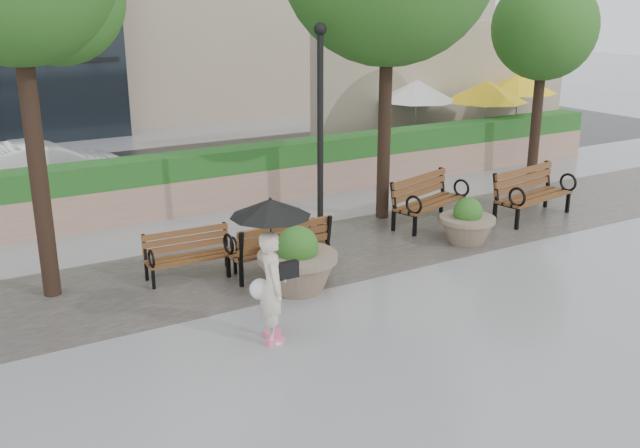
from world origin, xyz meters
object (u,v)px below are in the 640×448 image
bench_1 (191,264)px  bench_3 (429,210)px  bench_2 (279,257)px  lamppost (320,150)px  planter_left (298,266)px  pedestrian (271,256)px  planter_right (467,225)px  car_right (43,169)px  bench_4 (532,204)px

bench_1 → bench_3: (5.55, 0.36, 0.06)m
bench_2 → lamppost: lamppost is taller
planter_left → pedestrian: (-1.17, -1.39, 0.82)m
planter_right → lamppost: 3.29m
bench_1 → car_right: car_right is taller
planter_right → lamppost: bearing=149.3°
lamppost → pedestrian: 4.35m
pedestrian → lamppost: bearing=-21.5°
car_right → bench_1: bearing=-176.4°
bench_2 → pedestrian: size_ratio=0.90×
planter_right → pedestrian: (-5.25, -1.82, 0.90)m
lamppost → car_right: 7.79m
planter_right → car_right: car_right is taller
planter_right → planter_left: bearing=-173.9°
bench_4 → lamppost: lamppost is taller
bench_1 → car_right: size_ratio=0.38×
bench_1 → planter_right: (5.41, -1.01, 0.12)m
bench_2 → bench_4: bench_4 is taller
bench_1 → car_right: bearing=101.6°
planter_right → car_right: size_ratio=0.27×
bench_2 → car_right: (-2.58, 7.60, 0.38)m
bench_2 → bench_1: bearing=-23.4°
bench_1 → bench_4: bench_4 is taller
bench_3 → planter_left: 4.59m
bench_2 → planter_right: 4.00m
planter_left → planter_right: 4.11m
bench_1 → bench_2: 1.55m
planter_left → lamppost: (1.57, 1.93, 1.44)m
bench_3 → planter_left: planter_left is taller
bench_3 → planter_right: (-0.13, -1.37, 0.06)m
car_right → pedestrian: 9.97m
pedestrian → bench_3: bearing=-41.2°
bench_2 → bench_3: bench_3 is taller
bench_1 → bench_3: size_ratio=0.76×
planter_left → bench_2: bearing=83.1°
bench_4 → planter_left: 6.55m
bench_3 → car_right: (-6.69, 6.67, 0.37)m
bench_2 → car_right: size_ratio=0.45×
bench_3 → planter_left: size_ratio=1.54×
bench_1 → pedestrian: (0.16, -2.84, 1.01)m
planter_right → pedestrian: 5.63m
bench_1 → planter_right: bearing=-8.3°
planter_right → bench_4: bearing=12.9°
planter_left → planter_right: bearing=6.1°
bench_3 → pedestrian: (-5.39, -3.20, 0.95)m
bench_2 → bench_4: 6.37m
bench_1 → pedestrian: 3.02m
bench_1 → planter_left: bearing=-45.2°
planter_left → car_right: size_ratio=0.33×
bench_3 → pedestrian: size_ratio=0.99×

